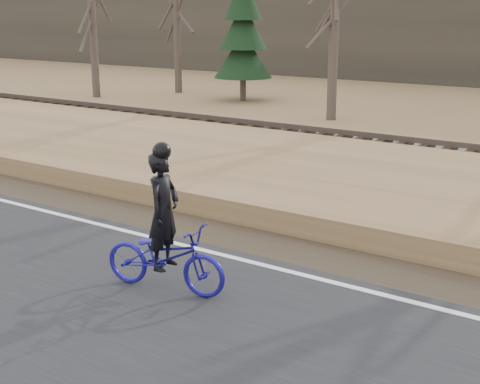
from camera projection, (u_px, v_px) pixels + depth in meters
The scene contains 12 objects.
ground at pixel (38, 217), 13.29m from camera, with size 120.00×120.00×0.00m, color #916D49.
edge_line at pixel (46, 211), 13.43m from camera, with size 120.00×0.12×0.01m, color silver.
shoulder at pixel (83, 202), 14.24m from camera, with size 120.00×1.60×0.04m, color #473A2B.
embankment at pixel (174, 167), 16.57m from camera, with size 120.00×5.00×0.44m, color #916D49.
ballast at pixel (257, 142), 19.59m from camera, with size 120.00×3.00×0.45m, color slate.
railroad at pixel (257, 132), 19.51m from camera, with size 120.00×2.40×0.29m.
treeline_backdrop at pixel (478, 28), 36.35m from camera, with size 120.00×4.00×6.00m, color #383328.
cyclist at pixel (165, 245), 9.51m from camera, with size 1.99×0.99×2.18m.
bare_tree_far_left at pixel (92, 16), 30.56m from camera, with size 0.36×0.36×7.45m, color #4C4038.
bare_tree_left at pixel (177, 11), 32.22m from camera, with size 0.36×0.36×7.81m, color #4C4038.
bare_tree_near_left at pixel (334, 30), 24.17m from camera, with size 0.36×0.36×6.57m, color #4C4038.
conifer at pixel (243, 28), 29.48m from camera, with size 2.60×2.60×6.81m.
Camera 1 is at (10.50, -8.18, 3.98)m, focal length 50.00 mm.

